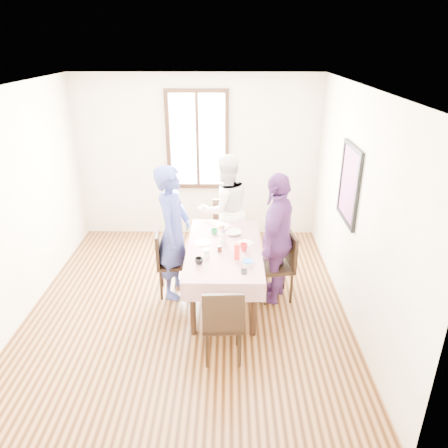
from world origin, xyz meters
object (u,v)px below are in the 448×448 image
at_px(chair_far, 225,232).
at_px(person_left, 173,233).
at_px(chair_near, 223,321).
at_px(chair_left, 173,262).
at_px(person_right, 276,238).
at_px(dining_table, 224,274).
at_px(person_far, 225,209).
at_px(chair_right, 276,267).

height_order(chair_far, person_left, person_left).
bearing_deg(chair_near, chair_left, 115.29).
xyz_separation_m(chair_near, person_right, (0.66, 1.16, 0.41)).
xyz_separation_m(dining_table, person_left, (-0.66, 0.15, 0.51)).
bearing_deg(dining_table, person_far, 90.00).
relative_size(chair_left, person_far, 0.54).
distance_m(dining_table, chair_left, 0.70).
distance_m(chair_near, person_right, 1.40).
bearing_deg(dining_table, person_left, 167.01).
bearing_deg(dining_table, chair_left, 167.35).
bearing_deg(chair_left, person_right, 78.66).
relative_size(person_left, person_right, 1.03).
distance_m(chair_far, chair_near, 2.22).
xyz_separation_m(chair_left, chair_right, (1.35, -0.10, 0.00)).
height_order(dining_table, person_far, person_far).
bearing_deg(chair_far, person_far, 96.67).
relative_size(chair_right, person_left, 0.51).
bearing_deg(chair_far, chair_right, 129.14).
distance_m(chair_right, person_far, 1.30).
relative_size(dining_table, chair_right, 1.78).
height_order(chair_far, chair_near, same).
height_order(chair_right, chair_far, same).
relative_size(chair_left, chair_right, 1.00).
bearing_deg(person_left, person_right, -83.81).
relative_size(person_left, person_far, 1.05).
xyz_separation_m(chair_far, chair_near, (0.00, -2.22, 0.00)).
distance_m(chair_far, person_left, 1.24).
height_order(dining_table, chair_right, chair_right).
bearing_deg(person_right, person_left, -72.16).
relative_size(dining_table, person_right, 0.94).
bearing_deg(person_far, person_right, 98.15).
distance_m(dining_table, chair_right, 0.68).
bearing_deg(person_far, chair_near, 65.89).
relative_size(dining_table, person_far, 0.96).
relative_size(person_far, person_right, 0.98).
bearing_deg(chair_right, chair_far, 23.37).
bearing_deg(person_left, dining_table, -92.41).
bearing_deg(chair_near, chair_far, 87.17).
bearing_deg(chair_right, person_right, 80.90).
height_order(chair_left, person_left, person_left).
bearing_deg(chair_near, dining_table, 87.17).
xyz_separation_m(chair_right, person_right, (-0.02, 0.00, 0.41)).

